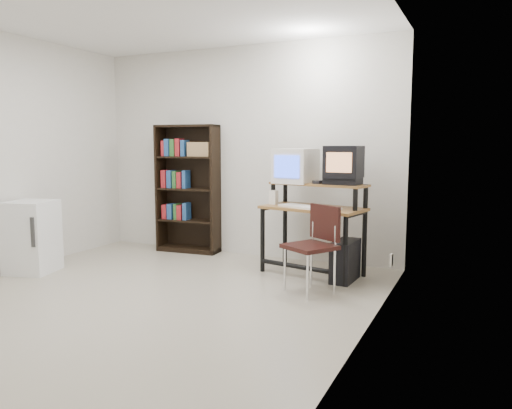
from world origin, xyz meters
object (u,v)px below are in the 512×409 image
at_px(crt_monitor, 295,166).
at_px(school_chair, 315,239).
at_px(pc_tower, 345,261).
at_px(mini_fridge, 32,237).
at_px(crt_tv, 344,162).
at_px(computer_desk, 314,212).
at_px(bookshelf, 188,187).

xyz_separation_m(crt_monitor, school_chair, (0.49, -0.76, -0.65)).
xyz_separation_m(pc_tower, school_chair, (-0.17, -0.48, 0.30)).
bearing_deg(crt_monitor, mini_fridge, -144.17).
bearing_deg(mini_fridge, crt_monitor, 13.79).
distance_m(crt_tv, school_chair, 0.98).
relative_size(computer_desk, crt_tv, 3.19).
bearing_deg(bookshelf, crt_monitor, -14.16).
relative_size(crt_tv, bookshelf, 0.22).
relative_size(crt_monitor, pc_tower, 1.02).
bearing_deg(crt_tv, bookshelf, 171.89).
height_order(pc_tower, mini_fridge, mini_fridge).
bearing_deg(computer_desk, school_chair, -58.92).
bearing_deg(pc_tower, school_chair, -106.25).
relative_size(bookshelf, mini_fridge, 2.09).
height_order(crt_tv, mini_fridge, crt_tv).
height_order(school_chair, mini_fridge, school_chair).
xyz_separation_m(bookshelf, mini_fridge, (-0.99, -1.64, -0.46)).
bearing_deg(computer_desk, bookshelf, 178.53).
bearing_deg(crt_tv, mini_fridge, -156.36).
height_order(bookshelf, mini_fridge, bookshelf).
bearing_deg(crt_tv, school_chair, -95.57).
distance_m(crt_monitor, school_chair, 1.11).
relative_size(computer_desk, mini_fridge, 1.48).
height_order(computer_desk, crt_monitor, crt_monitor).
height_order(school_chair, bookshelf, bookshelf).
bearing_deg(crt_monitor, school_chair, -49.53).
relative_size(computer_desk, school_chair, 1.41).
xyz_separation_m(crt_monitor, bookshelf, (-1.57, 0.27, -0.31)).
bearing_deg(mini_fridge, school_chair, -2.98).
bearing_deg(mini_fridge, crt_tv, 7.95).
distance_m(crt_monitor, pc_tower, 1.19).
bearing_deg(crt_monitor, bookshelf, 177.94).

